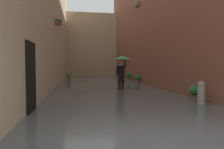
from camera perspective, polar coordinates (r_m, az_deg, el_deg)
ground_plane at (r=14.92m, az=-2.58°, el=-3.32°), size 60.00×60.00×0.00m
flood_water at (r=14.92m, az=-2.58°, el=-3.07°), size 7.03×28.90×0.13m
building_facade_right at (r=15.31m, az=-18.28°, el=15.21°), size 2.04×26.90×9.83m
building_facade_far at (r=27.27m, az=-5.62°, el=7.75°), size 9.83×1.80×8.05m
person_wading at (r=12.04m, az=2.65°, el=2.52°), size 1.06×1.06×2.14m
potted_plant_far_right at (r=19.77m, az=-11.71°, el=-0.44°), size 0.37×0.37×0.97m
potted_plant_near_left at (r=16.58m, az=6.74°, el=-1.10°), size 0.51×0.51×0.79m
potted_plant_far_left at (r=8.85m, az=21.61°, el=-4.73°), size 0.46×0.46×0.74m
potted_plant_mid_left at (r=18.25m, az=4.52°, el=-0.62°), size 0.44×0.44×0.89m
mooring_bollard at (r=8.17m, az=23.05°, el=-4.97°), size 0.27×0.27×0.94m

